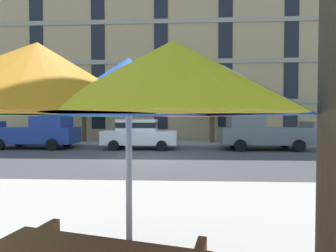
# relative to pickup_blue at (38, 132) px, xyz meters

# --- Properties ---
(ground_plane) EXTENTS (120.00, 120.00, 0.00)m
(ground_plane) POSITION_rel_pickup_blue_xyz_m (7.13, -3.70, -1.03)
(ground_plane) COLOR #424244
(sidewalk_far) EXTENTS (56.00, 3.60, 0.12)m
(sidewalk_far) POSITION_rel_pickup_blue_xyz_m (7.13, 3.10, -0.97)
(sidewalk_far) COLOR gray
(sidewalk_far) RESTS_ON ground
(apartment_building) EXTENTS (45.98, 12.08, 16.00)m
(apartment_building) POSITION_rel_pickup_blue_xyz_m (7.13, 11.29, 6.97)
(apartment_building) COLOR tan
(apartment_building) RESTS_ON ground
(pickup_blue) EXTENTS (5.10, 2.12, 2.20)m
(pickup_blue) POSITION_rel_pickup_blue_xyz_m (0.00, 0.00, 0.00)
(pickup_blue) COLOR navy
(pickup_blue) RESTS_ON ground
(sedan_white) EXTENTS (4.40, 1.98, 1.78)m
(sedan_white) POSITION_rel_pickup_blue_xyz_m (6.20, -0.00, -0.08)
(sedan_white) COLOR silver
(sedan_white) RESTS_ON ground
(pickup_gray) EXTENTS (5.10, 2.12, 2.20)m
(pickup_gray) POSITION_rel_pickup_blue_xyz_m (13.33, 0.00, 0.00)
(pickup_gray) COLOR slate
(pickup_gray) RESTS_ON ground
(street_tree_left) EXTENTS (2.83, 2.73, 4.64)m
(street_tree_left) POSITION_rel_pickup_blue_xyz_m (1.59, 3.54, 2.27)
(street_tree_left) COLOR #4C3823
(street_tree_left) RESTS_ON ground
(street_tree_middle) EXTENTS (2.58, 2.35, 4.43)m
(street_tree_middle) POSITION_rel_pickup_blue_xyz_m (11.08, 3.35, 2.09)
(street_tree_middle) COLOR brown
(street_tree_middle) RESTS_ON ground
(patio_umbrella) EXTENTS (3.26, 3.02, 2.38)m
(patio_umbrella) POSITION_rel_pickup_blue_xyz_m (8.18, -12.70, 1.05)
(patio_umbrella) COLOR silver
(patio_umbrella) RESTS_ON ground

